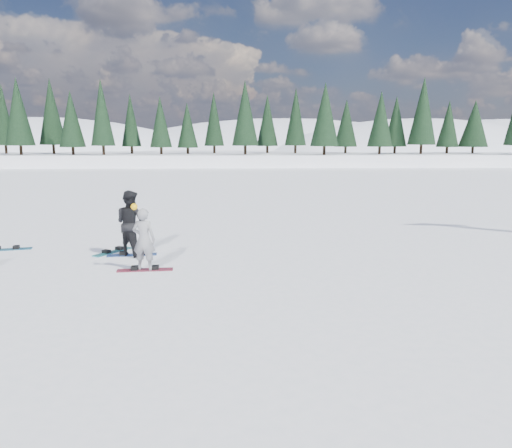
{
  "coord_description": "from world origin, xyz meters",
  "views": [
    {
      "loc": [
        1.53,
        -13.59,
        3.55
      ],
      "look_at": [
        2.02,
        0.7,
        1.1
      ],
      "focal_mm": 35.0,
      "sensor_mm": 36.0,
      "label": 1
    }
  ],
  "objects_px": {
    "snowboard_loose_c": "(7,250)",
    "snowboarder_woman": "(144,239)",
    "snowboard_loose_a": "(113,252)",
    "snowboarder_man": "(131,223)"
  },
  "relations": [
    {
      "from": "snowboarder_man",
      "to": "snowboard_loose_c",
      "type": "distance_m",
      "value": 4.41
    },
    {
      "from": "snowboarder_woman",
      "to": "snowboard_loose_c",
      "type": "bearing_deg",
      "value": -19.05
    },
    {
      "from": "snowboarder_man",
      "to": "snowboard_loose_a",
      "type": "height_order",
      "value": "snowboarder_man"
    },
    {
      "from": "snowboarder_man",
      "to": "snowboard_loose_a",
      "type": "relative_size",
      "value": 1.34
    },
    {
      "from": "snowboarder_woman",
      "to": "snowboard_loose_a",
      "type": "bearing_deg",
      "value": -48.16
    },
    {
      "from": "snowboarder_woman",
      "to": "snowboarder_man",
      "type": "relative_size",
      "value": 0.93
    },
    {
      "from": "snowboarder_woman",
      "to": "snowboard_loose_a",
      "type": "distance_m",
      "value": 2.81
    },
    {
      "from": "snowboard_loose_c",
      "to": "snowboarder_woman",
      "type": "bearing_deg",
      "value": -42.3
    },
    {
      "from": "snowboarder_man",
      "to": "snowboard_loose_a",
      "type": "bearing_deg",
      "value": 0.37
    },
    {
      "from": "snowboard_loose_c",
      "to": "snowboard_loose_a",
      "type": "bearing_deg",
      "value": -20.68
    }
  ]
}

